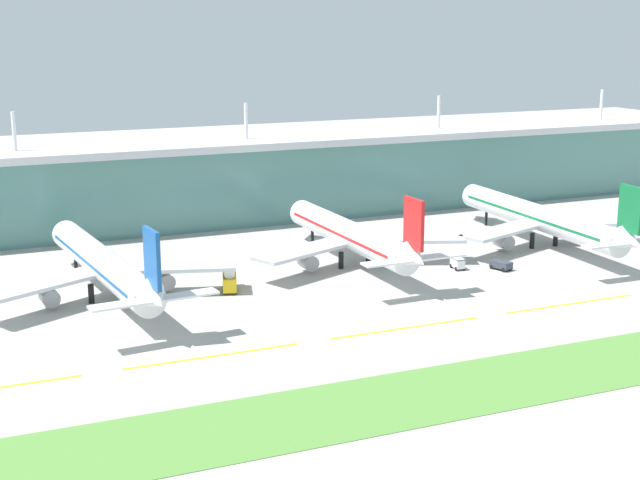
{
  "coord_description": "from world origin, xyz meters",
  "views": [
    {
      "loc": [
        -75.03,
        -131.88,
        51.05
      ],
      "look_at": [
        -2.81,
        35.92,
        7.0
      ],
      "focal_mm": 51.82,
      "sensor_mm": 36.0,
      "label": 1
    }
  ],
  "objects_px": {
    "airliner_near": "(105,265)",
    "airliner_middle": "(352,236)",
    "fuel_truck": "(229,279)",
    "pushback_tug": "(501,265)",
    "baggage_cart": "(458,263)",
    "airliner_far": "(541,218)"
  },
  "relations": [
    {
      "from": "airliner_middle",
      "to": "airliner_far",
      "type": "height_order",
      "value": "same"
    },
    {
      "from": "pushback_tug",
      "to": "airliner_near",
      "type": "bearing_deg",
      "value": 171.35
    },
    {
      "from": "airliner_near",
      "to": "airliner_middle",
      "type": "distance_m",
      "value": 52.32
    },
    {
      "from": "airliner_far",
      "to": "baggage_cart",
      "type": "relative_size",
      "value": 18.04
    },
    {
      "from": "airliner_far",
      "to": "pushback_tug",
      "type": "xyz_separation_m",
      "value": [
        -20.08,
        -14.01,
        -5.35
      ]
    },
    {
      "from": "fuel_truck",
      "to": "baggage_cart",
      "type": "distance_m",
      "value": 48.63
    },
    {
      "from": "fuel_truck",
      "to": "pushback_tug",
      "type": "xyz_separation_m",
      "value": [
        56.57,
        -7.9,
        -1.16
      ]
    },
    {
      "from": "airliner_middle",
      "to": "fuel_truck",
      "type": "height_order",
      "value": "airliner_middle"
    },
    {
      "from": "airliner_near",
      "to": "airliner_middle",
      "type": "bearing_deg",
      "value": 3.68
    },
    {
      "from": "airliner_middle",
      "to": "airliner_far",
      "type": "xyz_separation_m",
      "value": [
        47.21,
        -1.42,
        0.01
      ]
    },
    {
      "from": "fuel_truck",
      "to": "pushback_tug",
      "type": "relative_size",
      "value": 1.56
    },
    {
      "from": "airliner_near",
      "to": "airliner_far",
      "type": "height_order",
      "value": "same"
    },
    {
      "from": "pushback_tug",
      "to": "airliner_middle",
      "type": "bearing_deg",
      "value": 150.38
    },
    {
      "from": "airliner_far",
      "to": "baggage_cart",
      "type": "bearing_deg",
      "value": -160.35
    },
    {
      "from": "pushback_tug",
      "to": "baggage_cart",
      "type": "relative_size",
      "value": 1.3
    },
    {
      "from": "airliner_middle",
      "to": "pushback_tug",
      "type": "relative_size",
      "value": 12.23
    },
    {
      "from": "airliner_near",
      "to": "baggage_cart",
      "type": "bearing_deg",
      "value": -6.51
    },
    {
      "from": "airliner_middle",
      "to": "pushback_tug",
      "type": "xyz_separation_m",
      "value": [
        27.13,
        -15.43,
        -5.34
      ]
    },
    {
      "from": "airliner_near",
      "to": "airliner_middle",
      "type": "height_order",
      "value": "same"
    },
    {
      "from": "airliner_near",
      "to": "airliner_far",
      "type": "relative_size",
      "value": 0.96
    },
    {
      "from": "airliner_near",
      "to": "baggage_cart",
      "type": "height_order",
      "value": "airliner_near"
    },
    {
      "from": "airliner_far",
      "to": "pushback_tug",
      "type": "relative_size",
      "value": 13.83
    }
  ]
}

